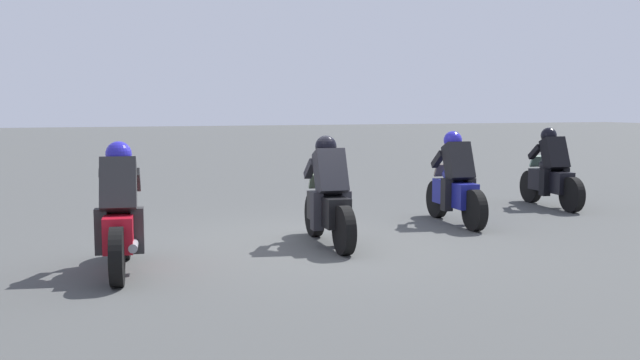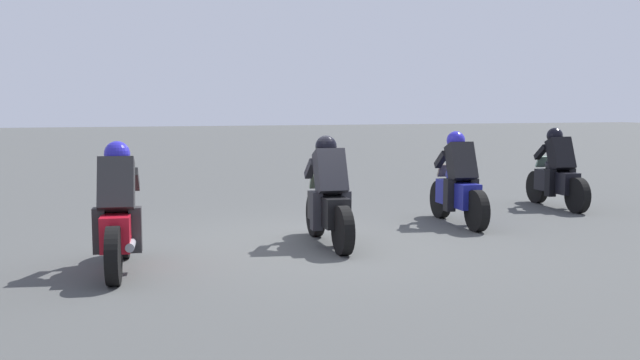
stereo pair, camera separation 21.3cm
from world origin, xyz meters
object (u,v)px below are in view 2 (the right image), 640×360
object	(u,v)px
rider_lane_c	(328,200)
rider_lane_d	(118,218)
rider_lane_a	(557,175)
rider_lane_b	(458,186)

from	to	relation	value
rider_lane_c	rider_lane_d	xyz separation A→B (m)	(-0.66, 2.84, 0.00)
rider_lane_c	rider_lane_d	distance (m)	2.91
rider_lane_a	rider_lane_d	size ratio (longest dim) A/B	1.00
rider_lane_b	rider_lane_d	bearing A→B (deg)	112.27
rider_lane_a	rider_lane_d	world-z (taller)	same
rider_lane_b	rider_lane_d	size ratio (longest dim) A/B	1.00
rider_lane_c	rider_lane_d	size ratio (longest dim) A/B	1.00
rider_lane_c	rider_lane_a	bearing A→B (deg)	-65.09
rider_lane_b	rider_lane_d	world-z (taller)	same
rider_lane_b	rider_lane_c	world-z (taller)	same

